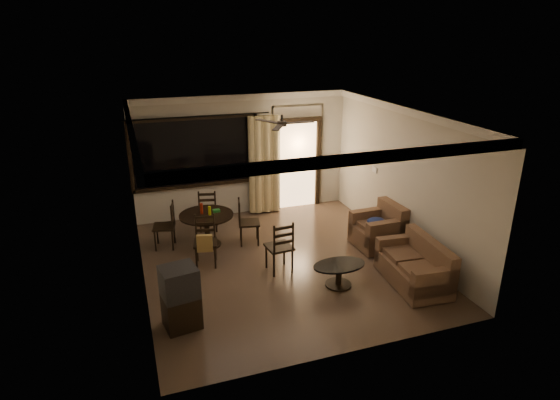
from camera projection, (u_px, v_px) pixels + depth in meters
name	position (u px, v px, depth m)	size (l,w,h in m)	color
ground	(282.00, 263.00, 8.84)	(5.50, 5.50, 0.00)	#7F6651
room_shell	(281.00, 145.00, 9.96)	(5.50, 6.70, 5.50)	beige
dining_table	(207.00, 221.00, 9.38)	(1.08, 1.08, 0.90)	black
dining_chair_west	(165.00, 234.00, 9.38)	(0.50, 0.50, 0.95)	black
dining_chair_east	(249.00, 230.00, 9.56)	(0.50, 0.50, 0.95)	black
dining_chair_south	(206.00, 250.00, 8.66)	(0.50, 0.54, 0.95)	black
dining_chair_north	(208.00, 217.00, 10.20)	(0.50, 0.50, 0.95)	black
tv_cabinet	(181.00, 297.00, 6.81)	(0.58, 0.53, 0.97)	black
sofa	(416.00, 267.00, 8.04)	(0.89, 1.51, 0.78)	#44231F
armchair	(380.00, 230.00, 9.40)	(0.88, 0.88, 0.87)	#44231F
coffee_table	(339.00, 271.00, 7.98)	(0.93, 0.56, 0.41)	black
side_chair	(279.00, 256.00, 8.46)	(0.48, 0.48, 1.00)	black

